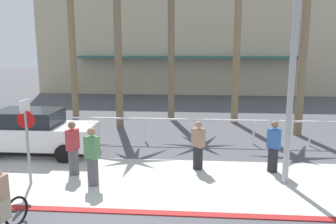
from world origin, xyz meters
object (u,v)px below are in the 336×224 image
(streetlight_curb, at_px, (297,38))
(palm_tree_4, at_px, (171,20))
(palm_tree_3, at_px, (118,16))
(pedestrian_1, at_px, (198,147))
(pedestrian_3, at_px, (73,150))
(palm_tree_5, at_px, (238,10))
(stop_sign_bike_lane, at_px, (27,130))
(pedestrian_0, at_px, (92,159))
(car_white_1, at_px, (34,132))
(palm_tree_2, at_px, (71,9))
(pedestrian_2, at_px, (273,149))

(streetlight_curb, bearing_deg, palm_tree_4, 114.29)
(streetlight_curb, xyz_separation_m, palm_tree_3, (-6.41, 6.83, 1.08))
(pedestrian_1, bearing_deg, streetlight_curb, -25.29)
(pedestrian_3, bearing_deg, palm_tree_5, 53.44)
(pedestrian_1, bearing_deg, pedestrian_3, -168.40)
(stop_sign_bike_lane, height_order, streetlight_curb, streetlight_curb)
(stop_sign_bike_lane, relative_size, pedestrian_0, 1.45)
(palm_tree_3, xyz_separation_m, pedestrian_3, (-0.14, -6.41, -4.54))
(pedestrian_3, bearing_deg, car_white_1, 137.81)
(palm_tree_2, bearing_deg, stop_sign_bike_lane, -78.76)
(palm_tree_5, xyz_separation_m, pedestrian_3, (-5.87, -7.92, -4.91))
(streetlight_curb, relative_size, pedestrian_2, 4.38)
(streetlight_curb, bearing_deg, palm_tree_5, 94.59)
(pedestrian_0, bearing_deg, palm_tree_5, 60.07)
(car_white_1, bearing_deg, pedestrian_1, -10.78)
(palm_tree_2, relative_size, pedestrian_2, 4.80)
(car_white_1, bearing_deg, palm_tree_2, 96.61)
(streetlight_curb, distance_m, palm_tree_3, 9.43)
(palm_tree_3, relative_size, pedestrian_1, 4.25)
(palm_tree_4, relative_size, pedestrian_1, 4.36)
(streetlight_curb, bearing_deg, pedestrian_2, 98.58)
(palm_tree_4, relative_size, pedestrian_3, 4.10)
(palm_tree_2, distance_m, pedestrian_1, 11.96)
(pedestrian_2, bearing_deg, streetlight_curb, -81.42)
(palm_tree_4, bearing_deg, pedestrian_0, -99.82)
(palm_tree_2, height_order, pedestrian_2, palm_tree_2)
(pedestrian_1, bearing_deg, palm_tree_2, 130.04)
(car_white_1, relative_size, pedestrian_0, 2.49)
(stop_sign_bike_lane, bearing_deg, palm_tree_3, 80.89)
(palm_tree_3, height_order, pedestrian_1, palm_tree_3)
(palm_tree_2, relative_size, pedestrian_0, 4.64)
(stop_sign_bike_lane, height_order, car_white_1, stop_sign_bike_lane)
(streetlight_curb, xyz_separation_m, palm_tree_2, (-9.55, 9.49, 1.63))
(palm_tree_2, distance_m, pedestrian_0, 11.75)
(pedestrian_3, bearing_deg, pedestrian_0, -42.71)
(stop_sign_bike_lane, height_order, palm_tree_4, palm_tree_4)
(stop_sign_bike_lane, xyz_separation_m, car_white_1, (-1.15, 2.84, -0.81))
(stop_sign_bike_lane, relative_size, palm_tree_5, 0.32)
(pedestrian_3, bearing_deg, stop_sign_bike_lane, -140.11)
(streetlight_curb, distance_m, pedestrian_0, 6.66)
(stop_sign_bike_lane, xyz_separation_m, palm_tree_3, (1.17, 7.27, 3.68))
(pedestrian_3, bearing_deg, pedestrian_2, 6.73)
(palm_tree_3, bearing_deg, pedestrian_1, -55.82)
(palm_tree_2, height_order, car_white_1, palm_tree_2)
(streetlight_curb, bearing_deg, pedestrian_1, 154.71)
(palm_tree_4, relative_size, car_white_1, 1.63)
(palm_tree_4, distance_m, pedestrian_3, 9.99)
(car_white_1, height_order, pedestrian_0, pedestrian_0)
(pedestrian_1, bearing_deg, pedestrian_0, -152.57)
(palm_tree_3, relative_size, palm_tree_4, 0.97)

